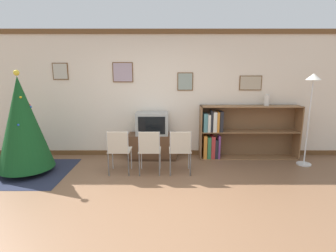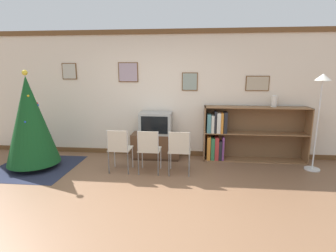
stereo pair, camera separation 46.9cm
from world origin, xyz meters
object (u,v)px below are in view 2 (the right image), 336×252
christmas_tree (30,121)px  folding_chair_right (179,150)px  folding_chair_left (119,148)px  standing_lamp (321,97)px  tv_console (156,146)px  television (156,123)px  folding_chair_center (149,149)px  vase (274,101)px  bookshelf (237,134)px

christmas_tree → folding_chair_right: size_ratio=2.28×
folding_chair_left → standing_lamp: standing_lamp is taller
tv_console → television: size_ratio=1.53×
folding_chair_left → folding_chair_right: (1.11, 0.00, 0.00)m
tv_console → folding_chair_left: 1.06m
folding_chair_left → folding_chair_center: (0.55, 0.00, 0.00)m
christmas_tree → folding_chair_right: christmas_tree is taller
folding_chair_right → vase: size_ratio=3.51×
folding_chair_right → standing_lamp: bearing=11.0°
television → vase: bearing=2.5°
folding_chair_center → folding_chair_right: size_ratio=1.00×
tv_console → bookshelf: (1.70, 0.06, 0.28)m
folding_chair_left → folding_chair_center: size_ratio=1.00×
folding_chair_right → bookshelf: size_ratio=0.39×
television → bookshelf: (1.70, 0.06, -0.22)m
bookshelf → vase: bearing=3.5°
television → bookshelf: bearing=2.0°
christmas_tree → folding_chair_center: 2.32m
folding_chair_left → bookshelf: (2.26, 0.94, 0.08)m
tv_console → bookshelf: size_ratio=0.49×
television → folding_chair_center: bearing=-90.0°
tv_console → vase: 2.61m
christmas_tree → standing_lamp: (5.35, 0.43, 0.45)m
folding_chair_right → standing_lamp: (2.53, 0.49, 0.92)m
folding_chair_left → vase: (2.97, 0.98, 0.78)m
television → folding_chair_right: size_ratio=0.82×
vase → tv_console: bearing=-177.6°
standing_lamp → television: bearing=172.8°
folding_chair_left → folding_chair_right: size_ratio=1.00×
christmas_tree → vase: (4.69, 0.93, 0.32)m
tv_console → folding_chair_center: size_ratio=1.25×
christmas_tree → folding_chair_left: bearing=-1.9°
christmas_tree → tv_console: christmas_tree is taller
folding_chair_right → vase: (1.86, 0.98, 0.78)m
tv_console → folding_chair_center: folding_chair_center is taller
bookshelf → christmas_tree: bearing=-167.5°
christmas_tree → bookshelf: size_ratio=0.89×
vase → standing_lamp: size_ratio=0.13×
folding_chair_center → folding_chair_right: (0.55, 0.00, 0.00)m
christmas_tree → television: 2.42m
television → standing_lamp: (3.08, -0.39, 0.62)m
christmas_tree → vase: christmas_tree is taller
folding_chair_left → folding_chair_right: bearing=0.0°
folding_chair_right → vase: 2.25m
folding_chair_center → standing_lamp: standing_lamp is taller
christmas_tree → television: (2.27, 0.82, -0.17)m
tv_console → folding_chair_center: bearing=-90.0°
folding_chair_right → standing_lamp: size_ratio=0.45×
folding_chair_center → standing_lamp: 3.25m
folding_chair_right → television: bearing=122.2°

